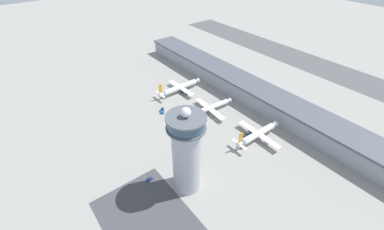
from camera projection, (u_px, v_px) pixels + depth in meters
The scene contains 12 objects.
ground_plane at pixel (176, 126), 186.86m from camera, with size 1000.00×1000.00×0.00m, color gray.
terminal_building at pixel (244, 88), 217.01m from camera, with size 253.10×25.00×14.66m.
runway_strip at pixel (311, 63), 273.22m from camera, with size 379.65×44.00×0.01m, color #515154.
control_tower at pixel (187, 152), 128.97m from camera, with size 19.23×19.23×52.21m.
parking_lot_surface at pixel (153, 227), 123.40m from camera, with size 64.00×40.00×0.01m, color #424247.
airplane_gate_alpha at pixel (180, 87), 223.21m from camera, with size 32.37×42.25×14.14m.
airplane_gate_bravo at pixel (209, 108), 197.93m from camera, with size 33.76×44.50×12.09m.
airplane_gate_charlie at pixel (258, 134), 172.39m from camera, with size 34.67×37.34×14.04m.
service_truck_catering at pixel (185, 92), 222.85m from camera, with size 7.78×5.40×3.02m.
service_truck_fuel at pixel (248, 135), 177.17m from camera, with size 4.49×7.23×2.78m.
service_truck_baggage at pixel (162, 111), 200.52m from camera, with size 6.94×5.59×3.01m.
car_black_suv at pixel (149, 179), 146.32m from camera, with size 2.03×4.11×1.47m.
Camera 1 is at (123.07, -80.23, 116.30)m, focal length 24.00 mm.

